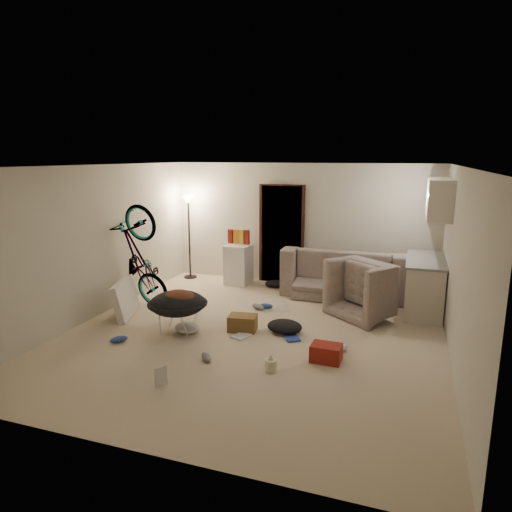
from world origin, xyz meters
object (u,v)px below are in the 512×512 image
(saucer_chair, at_px, (178,309))
(juicer, at_px, (271,364))
(kitchen_counter, at_px, (424,286))
(drink_case_b, at_px, (326,353))
(mini_fridge, at_px, (238,264))
(armchair, at_px, (375,294))
(tv_box, at_px, (126,298))
(bicycle, at_px, (141,280))
(floor_lamp, at_px, (189,219))
(drink_case_a, at_px, (243,323))
(sofa, at_px, (344,278))

(saucer_chair, bearing_deg, juicer, -24.27)
(kitchen_counter, xyz_separation_m, saucer_chair, (-3.53, -2.31, -0.06))
(drink_case_b, bearing_deg, mini_fridge, 129.88)
(armchair, bearing_deg, tv_box, 58.79)
(bicycle, bearing_deg, floor_lamp, 11.58)
(kitchen_counter, height_order, drink_case_a, kitchen_counter)
(armchair, xyz_separation_m, bicycle, (-3.95, -0.96, 0.14))
(bicycle, bearing_deg, sofa, -51.31)
(kitchen_counter, xyz_separation_m, tv_box, (-4.73, -1.92, -0.14))
(kitchen_counter, xyz_separation_m, juicer, (-1.82, -3.08, -0.35))
(bicycle, distance_m, saucer_chair, 1.48)
(mini_fridge, distance_m, drink_case_b, 3.96)
(drink_case_a, bearing_deg, sofa, 54.93)
(bicycle, xyz_separation_m, saucer_chair, (1.20, -0.87, -0.11))
(sofa, height_order, saucer_chair, sofa)
(juicer, bearing_deg, saucer_chair, 155.73)
(saucer_chair, distance_m, drink_case_b, 2.34)
(mini_fridge, relative_size, tv_box, 0.91)
(floor_lamp, relative_size, drink_case_b, 4.62)
(floor_lamp, distance_m, sofa, 3.54)
(drink_case_a, height_order, drink_case_b, drink_case_a)
(armchair, bearing_deg, drink_case_a, 76.43)
(floor_lamp, height_order, drink_case_b, floor_lamp)
(saucer_chair, height_order, juicer, saucer_chair)
(floor_lamp, relative_size, drink_case_a, 4.26)
(floor_lamp, relative_size, armchair, 1.68)
(mini_fridge, height_order, drink_case_b, mini_fridge)
(sofa, xyz_separation_m, armchair, (0.65, -0.94, 0.01))
(mini_fridge, height_order, drink_case_a, mini_fridge)
(sofa, xyz_separation_m, juicer, (-0.39, -3.53, -0.25))
(tv_box, xyz_separation_m, juicer, (2.91, -1.16, -0.21))
(armchair, distance_m, bicycle, 4.07)
(kitchen_counter, xyz_separation_m, armchair, (-0.78, -0.49, -0.09))
(floor_lamp, distance_m, armchair, 4.31)
(drink_case_a, bearing_deg, juicer, -63.18)
(floor_lamp, distance_m, juicer, 4.94)
(drink_case_b, bearing_deg, armchair, 80.08)
(mini_fridge, bearing_deg, juicer, -59.59)
(drink_case_a, bearing_deg, drink_case_b, -32.98)
(armchair, xyz_separation_m, tv_box, (-3.95, -1.43, -0.05))
(sofa, relative_size, tv_box, 2.53)
(bicycle, height_order, tv_box, bicycle)
(floor_lamp, bearing_deg, mini_fridge, -4.84)
(kitchen_counter, height_order, juicer, kitchen_counter)
(sofa, relative_size, mini_fridge, 2.79)
(sofa, bearing_deg, tv_box, 35.25)
(saucer_chair, bearing_deg, bicycle, 144.03)
(tv_box, height_order, drink_case_a, tv_box)
(bicycle, distance_m, juicer, 3.36)
(kitchen_counter, relative_size, saucer_chair, 1.66)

